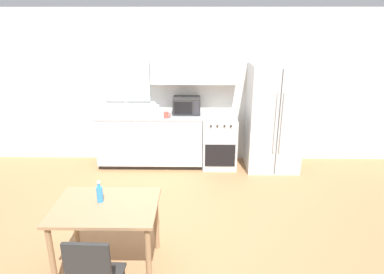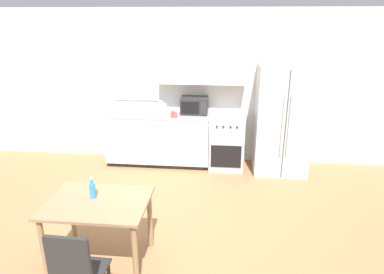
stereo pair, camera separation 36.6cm
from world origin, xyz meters
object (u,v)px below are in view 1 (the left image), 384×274
object	(u,v)px
oven_range	(219,142)
coffee_mug	(167,115)
microwave	(187,106)
drink_bottle	(100,194)
dining_table	(106,215)
refrigerator	(274,118)

from	to	relation	value
oven_range	coffee_mug	xyz separation A→B (m)	(-0.91, -0.18, 0.54)
microwave	drink_bottle	world-z (taller)	microwave
oven_range	coffee_mug	world-z (taller)	coffee_mug
dining_table	oven_range	bearing A→B (deg)	64.02
dining_table	refrigerator	bearing A→B (deg)	49.81
refrigerator	microwave	bearing A→B (deg)	173.65
refrigerator	drink_bottle	size ratio (longest dim) A/B	7.89
oven_range	coffee_mug	bearing A→B (deg)	-169.06
oven_range	microwave	size ratio (longest dim) A/B	1.89
microwave	coffee_mug	bearing A→B (deg)	-139.01
refrigerator	coffee_mug	bearing A→B (deg)	-176.28
oven_range	drink_bottle	bearing A→B (deg)	-117.80
dining_table	drink_bottle	xyz separation A→B (m)	(-0.07, 0.07, 0.21)
coffee_mug	dining_table	xyz separation A→B (m)	(-0.41, -2.53, -0.35)
refrigerator	drink_bottle	world-z (taller)	refrigerator
refrigerator	drink_bottle	bearing A→B (deg)	-131.84
microwave	drink_bottle	distance (m)	2.87
oven_range	microwave	world-z (taller)	microwave
microwave	dining_table	bearing A→B (deg)	-104.73
drink_bottle	microwave	bearing A→B (deg)	73.54
dining_table	drink_bottle	world-z (taller)	drink_bottle
oven_range	microwave	bearing A→B (deg)	169.20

